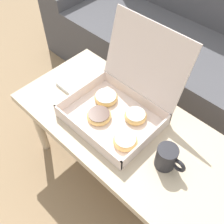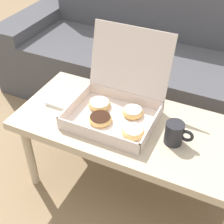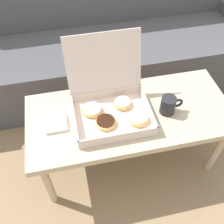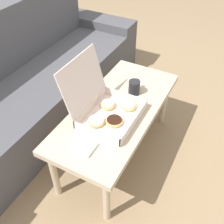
# 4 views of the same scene
# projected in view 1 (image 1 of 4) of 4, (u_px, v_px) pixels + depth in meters

# --- Properties ---
(ground_plane) EXTENTS (12.00, 12.00, 0.00)m
(ground_plane) POSITION_uv_depth(u_px,v_px,m) (134.00, 171.00, 1.49)
(ground_plane) COLOR #937756
(couch) EXTENTS (2.51, 0.75, 0.91)m
(couch) POSITION_uv_depth(u_px,v_px,m) (220.00, 65.00, 1.61)
(couch) COLOR #4C4C51
(couch) RESTS_ON ground_plane
(coffee_table) EXTENTS (1.11, 0.50, 0.46)m
(coffee_table) POSITION_uv_depth(u_px,v_px,m) (132.00, 137.00, 1.15)
(coffee_table) COLOR #C6B293
(coffee_table) RESTS_ON ground_plane
(pastry_box) EXTENTS (0.40, 0.40, 0.37)m
(pastry_box) POSITION_uv_depth(u_px,v_px,m) (121.00, 104.00, 1.12)
(pastry_box) COLOR silver
(pastry_box) RESTS_ON coffee_table
(coffee_mug) EXTENTS (0.12, 0.08, 0.10)m
(coffee_mug) POSITION_uv_depth(u_px,v_px,m) (167.00, 158.00, 0.97)
(coffee_mug) COLOR #232328
(coffee_mug) RESTS_ON coffee_table
(napkin_stack) EXTENTS (0.11, 0.11, 0.02)m
(napkin_stack) POSITION_uv_depth(u_px,v_px,m) (72.00, 83.00, 1.28)
(napkin_stack) COLOR white
(napkin_stack) RESTS_ON coffee_table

